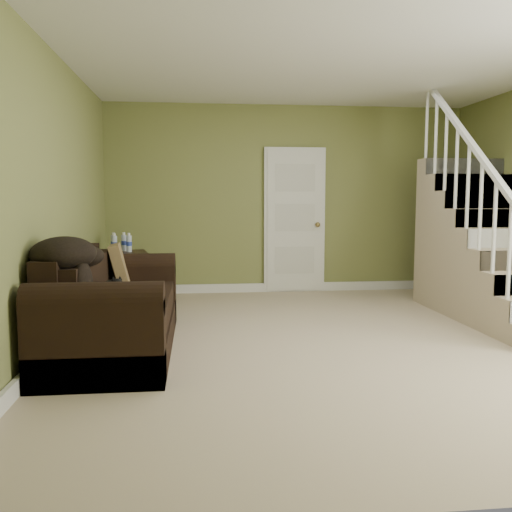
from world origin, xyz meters
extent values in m
cube|color=tan|center=(0.00, 0.00, 0.00)|extent=(5.00, 5.50, 0.01)
cube|color=white|center=(0.00, 0.00, 2.60)|extent=(5.00, 5.50, 0.01)
cube|color=olive|center=(0.00, 2.75, 1.30)|extent=(5.00, 0.04, 2.60)
cube|color=olive|center=(-2.50, 0.00, 1.30)|extent=(0.04, 5.50, 2.60)
cube|color=white|center=(0.00, 2.72, 0.06)|extent=(5.00, 0.04, 0.12)
cube|color=white|center=(-2.47, 0.00, 0.06)|extent=(0.04, 5.50, 0.12)
cube|color=white|center=(0.10, 2.71, 1.01)|extent=(0.86, 0.05, 2.02)
cube|color=white|center=(0.10, 2.69, 1.00)|extent=(0.78, 0.04, 1.96)
sphere|color=olive|center=(0.42, 2.65, 0.95)|extent=(0.07, 0.07, 0.07)
cylinder|color=white|center=(1.55, -0.19, 0.85)|extent=(0.04, 0.04, 0.90)
cylinder|color=white|center=(1.55, 0.08, 1.05)|extent=(0.04, 0.04, 0.90)
cylinder|color=white|center=(1.55, 0.35, 1.25)|extent=(0.04, 0.04, 0.90)
cube|color=tan|center=(2.00, 0.62, 0.50)|extent=(1.00, 0.27, 1.00)
cylinder|color=white|center=(1.55, 0.62, 1.45)|extent=(0.04, 0.04, 0.90)
cube|color=tan|center=(2.00, 0.89, 0.60)|extent=(1.00, 0.27, 1.20)
cylinder|color=white|center=(1.55, 0.89, 1.65)|extent=(0.04, 0.04, 0.90)
cube|color=tan|center=(2.00, 1.16, 0.70)|extent=(1.00, 0.27, 1.40)
cylinder|color=white|center=(1.55, 1.16, 1.85)|extent=(0.04, 0.04, 0.90)
cube|color=tan|center=(2.00, 1.43, 0.80)|extent=(1.00, 0.27, 1.60)
cylinder|color=white|center=(1.55, 1.43, 2.05)|extent=(0.04, 0.04, 0.90)
cube|color=tan|center=(2.00, 1.70, 0.90)|extent=(1.00, 0.27, 1.80)
cylinder|color=white|center=(1.55, 1.70, 2.25)|extent=(0.04, 0.04, 0.90)
cube|color=white|center=(1.55, 0.62, 1.90)|extent=(0.06, 2.46, 1.84)
cube|color=black|center=(-1.97, -0.07, 0.12)|extent=(0.95, 2.19, 0.25)
cube|color=black|center=(-1.87, -0.07, 0.36)|extent=(0.72, 1.65, 0.22)
cube|color=black|center=(-1.97, -1.05, 0.31)|extent=(0.95, 0.25, 0.62)
cube|color=black|center=(-1.97, 0.90, 0.31)|extent=(0.95, 0.25, 0.62)
cylinder|color=black|center=(-1.97, -1.05, 0.62)|extent=(0.95, 0.25, 0.25)
cylinder|color=black|center=(-1.97, 0.90, 0.62)|extent=(0.95, 0.25, 0.25)
cube|color=black|center=(-2.34, -0.07, 0.55)|extent=(0.20, 1.69, 0.63)
cube|color=black|center=(-2.19, -0.07, 0.63)|extent=(0.14, 1.63, 0.35)
cube|color=black|center=(-2.16, 1.88, 0.33)|extent=(0.65, 0.65, 0.67)
cylinder|color=silver|center=(-2.25, 1.82, 0.77)|extent=(0.06, 0.06, 0.20)
cylinder|color=#2A40A6|center=(-2.25, 1.82, 0.77)|extent=(0.07, 0.07, 0.05)
cylinder|color=white|center=(-2.25, 1.82, 0.88)|extent=(0.03, 0.03, 0.03)
cylinder|color=silver|center=(-2.08, 1.86, 0.77)|extent=(0.06, 0.06, 0.20)
cylinder|color=#2A40A6|center=(-2.08, 1.86, 0.77)|extent=(0.07, 0.07, 0.05)
cylinder|color=white|center=(-2.08, 1.86, 0.88)|extent=(0.03, 0.03, 0.03)
cylinder|color=silver|center=(-2.16, 2.00, 0.77)|extent=(0.06, 0.06, 0.20)
cylinder|color=#2A40A6|center=(-2.16, 2.00, 0.77)|extent=(0.07, 0.07, 0.05)
cylinder|color=white|center=(-2.16, 2.00, 0.88)|extent=(0.03, 0.03, 0.03)
cylinder|color=silver|center=(-2.28, 1.97, 0.77)|extent=(0.06, 0.06, 0.20)
cylinder|color=#2A40A6|center=(-2.28, 1.97, 0.77)|extent=(0.07, 0.07, 0.05)
cylinder|color=white|center=(-2.28, 1.97, 0.88)|extent=(0.03, 0.03, 0.03)
ellipsoid|color=black|center=(-1.99, -0.13, 0.54)|extent=(0.26, 0.32, 0.15)
ellipsoid|color=white|center=(-1.99, -0.19, 0.52)|extent=(0.13, 0.14, 0.08)
sphere|color=black|center=(-1.99, -0.27, 0.60)|extent=(0.14, 0.14, 0.10)
ellipsoid|color=white|center=(-1.99, -0.32, 0.58)|extent=(0.07, 0.06, 0.05)
cone|color=black|center=(-2.02, -0.27, 0.65)|extent=(0.05, 0.05, 0.05)
cone|color=black|center=(-1.96, -0.27, 0.65)|extent=(0.05, 0.05, 0.05)
cylinder|color=black|center=(-1.91, -0.02, 0.49)|extent=(0.16, 0.19, 0.03)
ellipsoid|color=yellow|center=(-1.90, -0.37, 0.49)|extent=(0.06, 0.17, 0.05)
cube|color=#533A21|center=(-2.04, 0.66, 0.66)|extent=(0.24, 0.42, 0.42)
ellipsoid|color=black|center=(-2.27, -0.60, 0.90)|extent=(0.60, 0.71, 0.26)
camera|label=1|loc=(-1.27, -4.79, 1.30)|focal=38.00mm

